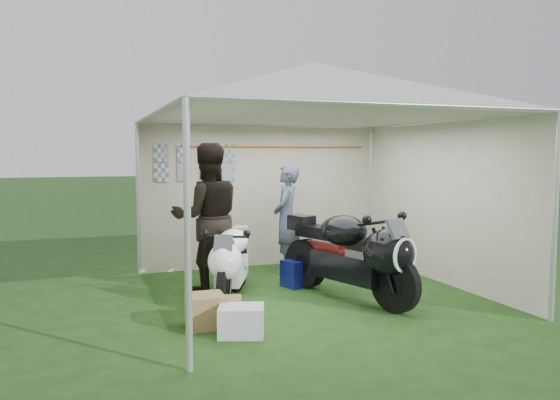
# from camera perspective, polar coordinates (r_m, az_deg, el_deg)

# --- Properties ---
(ground) EXTENTS (80.00, 80.00, 0.00)m
(ground) POSITION_cam_1_polar(r_m,az_deg,el_deg) (7.30, 3.32, -9.74)
(ground) COLOR #1B3D14
(ground) RESTS_ON ground
(canopy_tent) EXTENTS (5.66, 5.66, 3.00)m
(canopy_tent) POSITION_cam_1_polar(r_m,az_deg,el_deg) (7.13, 3.32, 10.77)
(canopy_tent) COLOR silver
(canopy_tent) RESTS_ON ground
(motorcycle_white) EXTENTS (0.97, 1.70, 0.89)m
(motorcycle_white) POSITION_cam_1_polar(r_m,az_deg,el_deg) (7.02, -5.11, -6.17)
(motorcycle_white) COLOR black
(motorcycle_white) RESTS_ON ground
(motorcycle_black) EXTENTS (1.01, 2.16, 1.10)m
(motorcycle_black) POSITION_cam_1_polar(r_m,az_deg,el_deg) (6.88, 7.73, -5.45)
(motorcycle_black) COLOR black
(motorcycle_black) RESTS_ON ground
(paddock_stand) EXTENTS (0.56, 0.45, 0.37)m
(paddock_stand) POSITION_cam_1_polar(r_m,az_deg,el_deg) (7.68, 2.13, -7.59)
(paddock_stand) COLOR #1F2CBD
(paddock_stand) RESTS_ON ground
(person_dark_jacket) EXTENTS (0.99, 0.79, 1.98)m
(person_dark_jacket) POSITION_cam_1_polar(r_m,az_deg,el_deg) (7.33, -7.61, -1.82)
(person_dark_jacket) COLOR black
(person_dark_jacket) RESTS_ON ground
(person_blue_jacket) EXTENTS (0.67, 0.73, 1.68)m
(person_blue_jacket) POSITION_cam_1_polar(r_m,az_deg,el_deg) (8.43, 0.69, -1.96)
(person_blue_jacket) COLOR slate
(person_blue_jacket) RESTS_ON ground
(equipment_box) EXTENTS (0.57, 0.52, 0.48)m
(equipment_box) POSITION_cam_1_polar(r_m,az_deg,el_deg) (8.86, 8.07, -5.60)
(equipment_box) COLOR black
(equipment_box) RESTS_ON ground
(crate_0) EXTENTS (0.55, 0.49, 0.30)m
(crate_0) POSITION_cam_1_polar(r_m,az_deg,el_deg) (5.67, -4.07, -12.48)
(crate_0) COLOR silver
(crate_0) RESTS_ON ground
(crate_1) EXTENTS (0.41, 0.41, 0.35)m
(crate_1) POSITION_cam_1_polar(r_m,az_deg,el_deg) (5.97, -7.80, -11.40)
(crate_1) COLOR olive
(crate_1) RESTS_ON ground
(crate_2) EXTENTS (0.36, 0.33, 0.22)m
(crate_2) POSITION_cam_1_polar(r_m,az_deg,el_deg) (6.20, -6.01, -11.38)
(crate_2) COLOR silver
(crate_2) RESTS_ON ground
(crate_3) EXTENTS (0.45, 0.37, 0.26)m
(crate_3) POSITION_cam_1_polar(r_m,az_deg,el_deg) (6.16, -5.92, -11.28)
(crate_3) COLOR olive
(crate_3) RESTS_ON ground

